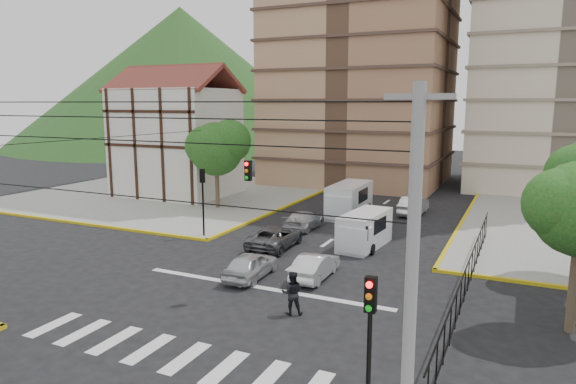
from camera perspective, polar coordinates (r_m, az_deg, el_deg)
The scene contains 21 objects.
ground at distance 24.00m, azimuth -4.26°, elevation -11.47°, with size 160.00×160.00×0.00m, color black.
sidewalk_nw at distance 50.93m, azimuth -12.96°, elevation -0.16°, with size 26.00×26.00×0.15m, color gray.
crosswalk_stripes at distance 19.45m, azimuth -13.31°, elevation -17.04°, with size 12.00×2.40×0.01m, color silver.
stop_line at distance 24.98m, azimuth -2.89°, elevation -10.57°, with size 13.00×0.40×0.01m, color silver.
tudor_building at distance 49.70m, azimuth -12.28°, elevation 5.64°, with size 10.80×8.05×12.23m.
distant_hill at distance 111.30m, azimuth -11.68°, elevation 12.39°, with size 70.00×70.00×28.00m, color #28501A.
park_fence at distance 25.58m, azimuth 19.30°, elevation -10.64°, with size 0.10×22.50×1.66m, color black, non-canonical shape.
tree_tudor at distance 42.38m, azimuth -7.85°, elevation 5.03°, with size 5.39×4.40×7.43m.
traffic_light_se at distance 13.34m, azimuth 9.06°, elevation -15.14°, with size 0.28×0.22×4.40m.
traffic_light_nw at distance 33.59m, azimuth -9.46°, elevation 0.12°, with size 0.28×0.22×4.40m.
traffic_light_hanging at distance 20.81m, azimuth -7.20°, elevation 2.00°, with size 18.00×9.12×0.92m.
utility_pole_se at distance 11.37m, azimuth 13.50°, elevation -10.79°, with size 1.40×0.28×9.00m.
van_right_lane at distance 31.57m, azimuth 8.39°, elevation -4.31°, with size 2.31×4.93×2.15m.
van_left_lane at distance 40.02m, azimuth 6.69°, elevation -0.99°, with size 2.34×5.61×2.53m.
car_silver_front_left at distance 26.17m, azimuth -4.16°, elevation -8.08°, with size 1.58×3.93×1.34m, color silver.
car_white_front_right at distance 26.08m, azimuth 3.03°, elevation -8.21°, with size 1.35×3.86×1.27m, color silver.
car_grey_mid_left at distance 31.39m, azimuth -1.41°, elevation -5.00°, with size 2.21×4.80×1.33m, color #55585D.
car_silver_rear_left at distance 35.99m, azimuth 1.80°, elevation -3.13°, with size 1.77×4.35×1.26m, color #B9B9BE.
car_darkgrey_mid_right at distance 37.55m, azimuth 8.98°, elevation -2.54°, with size 1.73×4.29×1.46m, color #2A2A2D.
car_white_rear_right at distance 41.73m, azimuth 13.78°, elevation -1.44°, with size 1.58×4.53×1.49m, color silver.
pedestrian_crosswalk at distance 21.72m, azimuth 0.45°, elevation -11.15°, with size 0.90×0.70×1.86m, color black.
Camera 1 is at (11.00, -19.47, 8.73)m, focal length 32.00 mm.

